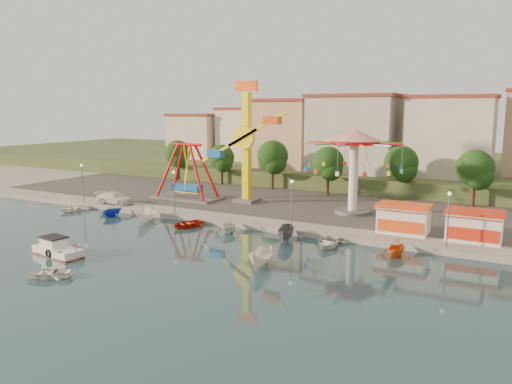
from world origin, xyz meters
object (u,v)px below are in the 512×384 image
Objects in this scene: pirate_ship_ride at (187,172)px; kamikaze_tower at (249,147)px; rowboat_a at (70,250)px; van at (115,198)px; wave_swinger at (354,152)px; skiff at (261,258)px; cabin_motorboat at (57,250)px.

kamikaze_tower reaches higher than pirate_ship_ride.
kamikaze_tower is at bearing 8.93° from pirate_ship_ride.
rowboat_a is 22.05m from van.
skiff is at bearing -91.64° from wave_swinger.
skiff is (23.42, -20.97, -3.60)m from pirate_ship_ride.
rowboat_a is at bearing -149.21° from van.
rowboat_a is at bearing -123.05° from wave_swinger.
kamikaze_tower is 2.99× the size of cabin_motorboat.
kamikaze_tower is at bearing 89.27° from cabin_motorboat.
skiff is (18.17, 6.16, 0.29)m from cabin_motorboat.
cabin_motorboat is 1.16m from rowboat_a.
cabin_motorboat is 22.43m from van.
wave_swinger reaches higher than pirate_ship_ride.
pirate_ship_ride is 31.64m from skiff.
skiff is at bearing -13.45° from rowboat_a.
wave_swinger reaches higher than rowboat_a.
wave_swinger is 3.44× the size of rowboat_a.
pirate_ship_ride is at bearing 128.48° from skiff.
van reaches higher than cabin_motorboat.
kamikaze_tower is 29.02m from rowboat_a.
kamikaze_tower is 14.72m from wave_swinger.
van is at bearing -162.57° from wave_swinger.
cabin_motorboat is 19.19m from skiff.
rowboat_a is at bearing -96.96° from kamikaze_tower.
cabin_motorboat is (-4.09, -28.60, -7.83)m from kamikaze_tower.
pirate_ship_ride is 27.20m from rowboat_a.
cabin_motorboat is (5.26, -27.13, -3.89)m from pirate_ship_ride.
rowboat_a is (5.96, -26.23, -4.04)m from pirate_ship_ride.
kamikaze_tower is 3.03× the size of van.
pirate_ship_ride is 1.84× the size of van.
pirate_ship_ride is at bearing -171.07° from kamikaze_tower.
wave_swinger is at bearing 26.73° from rowboat_a.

